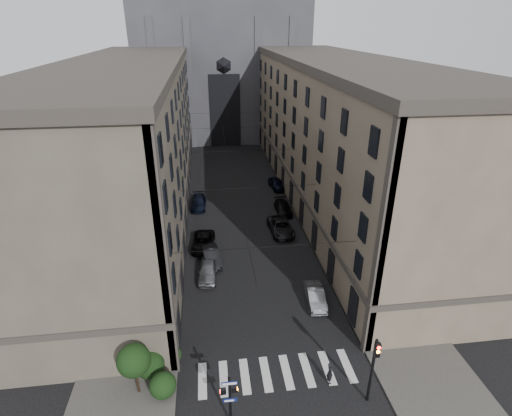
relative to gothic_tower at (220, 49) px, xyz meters
name	(u,v)px	position (x,y,z in m)	size (l,w,h in m)	color
sidewalk_left	(163,204)	(-10.50, -38.96, -17.72)	(7.00, 80.00, 0.15)	#383533
sidewalk_right	(311,196)	(10.50, -38.96, -17.72)	(7.00, 80.00, 0.15)	#383533
zebra_crossing	(276,373)	(0.00, -69.96, -17.79)	(11.00, 3.20, 0.01)	beige
building_left	(132,139)	(-13.44, -38.96, -8.45)	(13.60, 60.60, 18.85)	#4A4439
building_right	(336,132)	(13.44, -38.96, -8.45)	(13.60, 60.60, 18.85)	brown
gothic_tower	(220,49)	(0.00, 0.00, 0.00)	(35.00, 23.00, 58.00)	#2D2D33
pedestrian_signal_left	(230,396)	(-3.51, -73.46, -15.48)	(1.02, 0.38, 4.00)	black
traffic_light_right	(374,364)	(5.60, -73.04, -14.51)	(0.34, 0.50, 5.20)	black
shrub_cluster	(149,366)	(-8.72, -69.95, -16.00)	(3.90, 4.40, 3.90)	black
tram_wires	(237,151)	(0.00, -39.33, -10.55)	(14.00, 60.00, 0.43)	black
car_left_near	(208,270)	(-4.58, -57.36, -17.03)	(1.81, 4.51, 1.54)	slate
car_left_midnear	(211,256)	(-4.20, -54.79, -17.04)	(1.60, 4.59, 1.51)	black
car_left_midfar	(203,242)	(-5.01, -51.59, -17.09)	(2.36, 5.12, 1.42)	black
car_left_far	(199,202)	(-5.52, -40.63, -17.09)	(1.97, 4.86, 1.41)	black
car_right_near	(315,296)	(4.82, -62.61, -17.10)	(1.47, 4.23, 1.39)	gray
car_right_midnear	(281,227)	(4.20, -49.18, -17.04)	(2.53, 5.49, 1.52)	black
car_right_midfar	(283,208)	(5.53, -43.72, -17.12)	(1.91, 4.70, 1.37)	black
car_right_far	(277,184)	(6.20, -35.31, -17.03)	(1.81, 4.51, 1.54)	black
pedestrian	(330,373)	(3.51, -71.21, -16.92)	(0.64, 0.42, 1.75)	black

